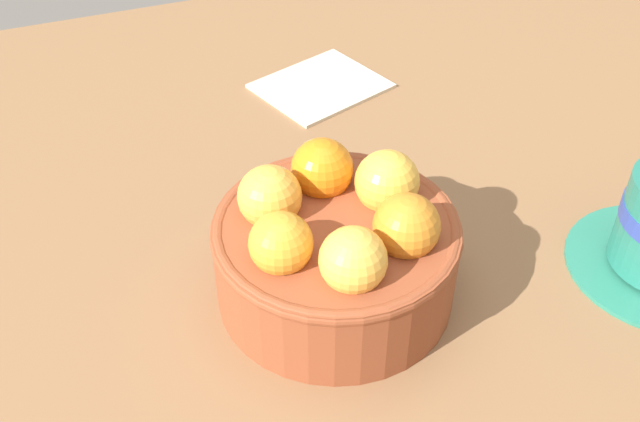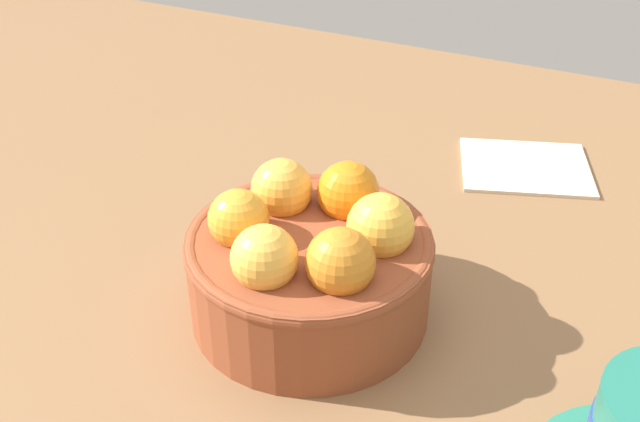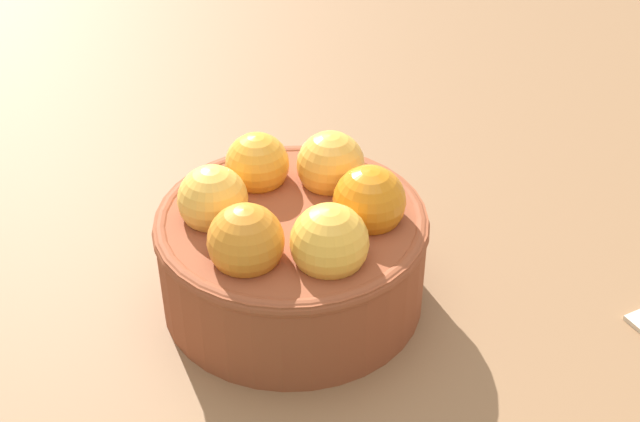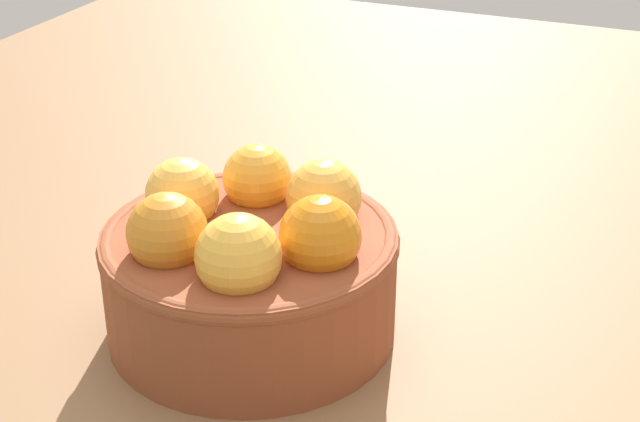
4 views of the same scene
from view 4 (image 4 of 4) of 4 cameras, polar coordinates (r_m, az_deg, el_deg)
ground_plane at (r=53.14cm, az=-3.92°, el=-8.92°), size 130.58×93.53×4.36cm
terracotta_bowl at (r=49.74cm, az=-4.13°, el=-3.19°), size 15.33×15.33×8.93cm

